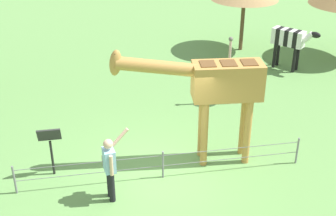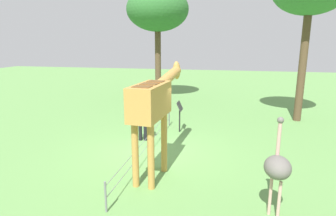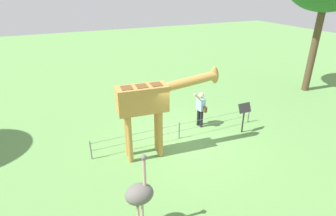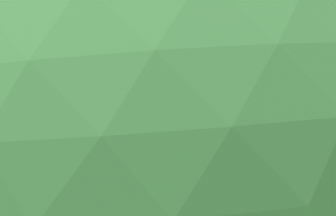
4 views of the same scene
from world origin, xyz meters
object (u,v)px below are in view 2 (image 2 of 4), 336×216
giraffe (154,103)px  visitor (143,118)px  info_sign (180,110)px  ostrich (277,167)px  tree_northeast (158,10)px

giraffe → visitor: size_ratio=2.20×
info_sign → visitor: bearing=138.3°
ostrich → info_sign: ostrich is taller
giraffe → ostrich: 3.58m
giraffe → info_sign: 4.21m
giraffe → visitor: giraffe is taller
giraffe → info_sign: giraffe is taller
visitor → tree_northeast: size_ratio=0.24×
ostrich → info_sign: (5.56, 3.05, -0.23)m
ostrich → tree_northeast: 14.19m
visitor → ostrich: 5.99m
visitor → ostrich: (-4.20, -4.26, 0.27)m
ostrich → info_sign: bearing=28.8°
info_sign → ostrich: bearing=-151.2°
giraffe → ostrich: bearing=-115.9°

